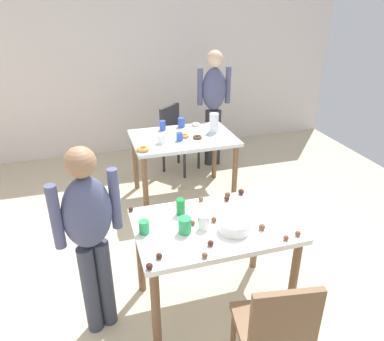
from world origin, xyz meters
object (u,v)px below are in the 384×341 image
Objects in this scene: dining_table_near at (214,236)px; chair_far_table at (176,135)px; chair_near_table at (275,329)px; mixing_bowl at (234,226)px; dining_table_far at (183,145)px; pitcher_far at (214,123)px; person_girl_near at (90,230)px; person_adult_far at (214,99)px; soda_can at (181,207)px.

chair_far_table reaches higher than dining_table_near.
mixing_bowl is at bearing 90.68° from chair_near_table.
mixing_bowl is at bearing -95.72° from chair_far_table.
pitcher_far reaches higher than dining_table_far.
dining_table_near is 2.48m from chair_far_table.
person_girl_near reaches higher than chair_far_table.
person_girl_near is (-1.19, -2.41, 0.34)m from chair_far_table.
chair_far_table is 4.02× the size of mixing_bowl.
chair_near_table is 3.97× the size of pitcher_far.
person_girl_near is 0.91× the size of person_adult_far.
person_girl_near is (-0.84, 0.04, 0.20)m from dining_table_near.
person_adult_far reaches higher than soda_can.
chair_near_table is at bearing -81.82° from dining_table_near.
pitcher_far reaches higher than soda_can.
dining_table_near is 0.72× the size of person_adult_far.
person_girl_near is 6.52× the size of mixing_bowl.
person_girl_near is at bearing -130.36° from pitcher_far.
person_girl_near is 6.44× the size of pitcher_far.
pitcher_far reaches higher than mixing_bowl.
chair_far_table is 0.83m from pitcher_far.
dining_table_near is 0.22m from mixing_bowl.
mixing_bowl is (0.94, -0.16, -0.05)m from person_girl_near.
mixing_bowl reaches higher than dining_table_near.
chair_far_table is 0.68m from person_adult_far.
soda_can reaches higher than dining_table_near.
chair_far_table is at bearing 111.35° from pitcher_far.
pitcher_far is (0.38, 0.04, 0.21)m from dining_table_far.
pitcher_far is (1.46, 1.72, 0.02)m from person_girl_near.
dining_table_near is 1.28× the size of chair_near_table.
person_adult_far is at bearing 70.42° from dining_table_near.
mixing_bowl is at bearing -9.72° from person_girl_near.
dining_table_far is at bearing 57.18° from person_girl_near.
soda_can is at bearing -106.03° from dining_table_far.
person_girl_near is 11.56× the size of soda_can.
soda_can is at bearing -117.50° from pitcher_far.
chair_near_table reaches higher than dining_table_far.
dining_table_far is 2.47m from chair_near_table.
dining_table_far is 0.73× the size of person_adult_far.
chair_far_table is at bearing 63.71° from person_girl_near.
person_girl_near is at bearing -125.19° from person_adult_far.
chair_near_table is at bearing -39.70° from person_girl_near.
person_adult_far reaches higher than dining_table_near.
chair_far_table is (0.25, 3.20, 0.00)m from chair_near_table.
dining_table_far is 1.02m from person_adult_far.
chair_far_table is 2.71m from person_girl_near.
chair_near_table is at bearing -101.76° from pitcher_far.
soda_can is at bearing -115.12° from person_adult_far.
mixing_bowl is at bearing -50.41° from dining_table_near.
chair_far_table is (0.36, 2.45, -0.14)m from dining_table_near.
person_girl_near reaches higher than chair_near_table.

